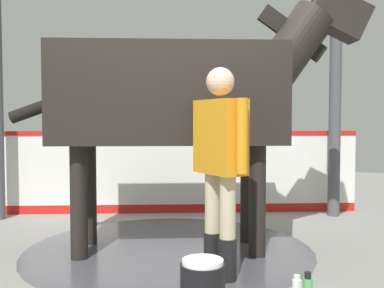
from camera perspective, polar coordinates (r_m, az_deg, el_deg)
The scene contains 7 objects.
ground_plane at distance 4.49m, azimuth -1.34°, elevation -13.95°, with size 16.00×16.00×0.02m, color gray.
wet_patch at distance 4.66m, azimuth -2.92°, elevation -13.18°, with size 2.88×2.88×0.00m, color #4C4C54.
barrier_wall at distance 6.36m, azimuth -2.90°, elevation -3.93°, with size 1.96×5.01×1.15m.
roof_post_near at distance 6.40m, azimuth 17.66°, elevation 4.31°, with size 0.16×0.16×2.93m, color #4C4C51.
horse at distance 4.48m, azimuth -1.45°, elevation 6.19°, with size 1.68×3.41×2.64m.
handler at distance 3.71m, azimuth 3.57°, elevation -1.51°, with size 0.50×0.54×1.73m.
wash_bucket at distance 3.19m, azimuth 1.36°, elevation -17.55°, with size 0.31×0.31×0.36m.
Camera 1 is at (4.06, 1.41, 1.29)m, focal length 42.09 mm.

